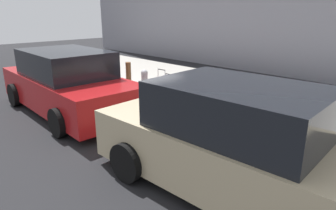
% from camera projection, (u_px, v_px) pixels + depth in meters
% --- Properties ---
extents(ground_plane, '(40.00, 40.00, 0.00)m').
position_uv_depth(ground_plane, '(127.00, 102.00, 8.85)').
color(ground_plane, black).
extents(sidewalk_curb, '(18.00, 5.00, 0.14)m').
position_uv_depth(sidewalk_curb, '(185.00, 86.00, 10.48)').
color(sidewalk_curb, '#ADA89E').
rests_on(sidewalk_curb, ground_plane).
extents(suitcase_olive_0, '(0.49, 0.24, 0.74)m').
position_uv_depth(suitcase_olive_0, '(261.00, 111.00, 6.48)').
color(suitcase_olive_0, '#59601E').
rests_on(suitcase_olive_0, sidewalk_curb).
extents(suitcase_teal_1, '(0.41, 0.22, 0.95)m').
position_uv_depth(suitcase_teal_1, '(238.00, 106.00, 6.84)').
color(suitcase_teal_1, '#0F606B').
rests_on(suitcase_teal_1, sidewalk_curb).
extents(suitcase_navy_2, '(0.45, 0.21, 0.73)m').
position_uv_depth(suitcase_navy_2, '(218.00, 102.00, 7.20)').
color(suitcase_navy_2, navy).
rests_on(suitcase_navy_2, sidewalk_curb).
extents(suitcase_black_3, '(0.35, 0.20, 0.93)m').
position_uv_depth(suitcase_black_3, '(203.00, 96.00, 7.60)').
color(suitcase_black_3, black).
rests_on(suitcase_black_3, sidewalk_curb).
extents(suitcase_maroon_4, '(0.46, 0.25, 0.71)m').
position_uv_depth(suitcase_maroon_4, '(188.00, 93.00, 7.96)').
color(suitcase_maroon_4, maroon).
rests_on(suitcase_maroon_4, sidewalk_curb).
extents(suitcase_silver_5, '(0.49, 0.21, 0.78)m').
position_uv_depth(suitcase_silver_5, '(171.00, 89.00, 8.30)').
color(suitcase_silver_5, '#9EA0A8').
rests_on(suitcase_silver_5, sidewalk_curb).
extents(suitcase_red_6, '(0.36, 0.20, 0.83)m').
position_uv_depth(suitcase_red_6, '(162.00, 87.00, 8.80)').
color(suitcase_red_6, red).
rests_on(suitcase_red_6, sidewalk_curb).
extents(fire_hydrant, '(0.39, 0.21, 0.73)m').
position_uv_depth(fire_hydrant, '(145.00, 81.00, 9.20)').
color(fire_hydrant, '#99999E').
rests_on(fire_hydrant, sidewalk_curb).
extents(bollard_post, '(0.17, 0.17, 0.89)m').
position_uv_depth(bollard_post, '(129.00, 76.00, 9.50)').
color(bollard_post, brown).
rests_on(bollard_post, sidewalk_curb).
extents(parked_car_beige_0, '(4.50, 2.15, 1.63)m').
position_uv_depth(parked_car_beige_0, '(236.00, 144.00, 4.24)').
color(parked_car_beige_0, tan).
rests_on(parked_car_beige_0, ground_plane).
extents(parked_car_red_1, '(4.81, 2.16, 1.62)m').
position_uv_depth(parked_car_red_1, '(68.00, 83.00, 7.80)').
color(parked_car_red_1, '#AD1619').
rests_on(parked_car_red_1, ground_plane).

